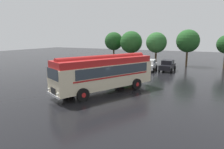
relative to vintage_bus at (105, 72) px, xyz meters
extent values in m
plane|color=black|center=(-0.19, -0.02, -1.89)|extent=(120.00, 120.00, 0.00)
cube|color=beige|center=(0.00, 0.01, -0.29)|extent=(6.53, 10.11, 2.10)
cube|color=red|center=(0.00, 0.01, 1.04)|extent=(6.27, 9.84, 0.56)
cylinder|color=red|center=(0.00, 0.01, 1.30)|extent=(4.60, 8.84, 0.60)
cube|color=#2D3842|center=(1.28, -0.26, 0.28)|extent=(3.45, 7.25, 0.84)
cube|color=#2D3842|center=(-1.01, 0.82, 0.28)|extent=(3.45, 7.25, 0.84)
cube|color=red|center=(1.23, -0.35, -0.26)|extent=(3.53, 7.43, 0.12)
cube|color=red|center=(-1.05, 0.73, -0.26)|extent=(3.53, 7.43, 0.12)
cube|color=#2D3842|center=(-2.14, -4.52, 0.38)|extent=(2.00, 0.97, 0.88)
cube|color=black|center=(-2.14, -4.53, -0.99)|extent=(0.84, 0.44, 0.56)
cube|color=silver|center=(-2.15, -4.55, -1.32)|extent=(2.19, 1.11, 0.16)
sphere|color=white|center=(-1.33, -4.92, -1.02)|extent=(0.22, 0.22, 0.22)
sphere|color=white|center=(-2.96, -4.15, -1.02)|extent=(0.22, 0.22, 0.22)
cylinder|color=black|center=(-0.15, -3.35, -1.34)|extent=(0.72, 1.11, 1.10)
cylinder|color=red|center=(-0.15, -3.35, -1.34)|extent=(0.45, 0.48, 0.39)
cylinder|color=black|center=(-2.50, -2.24, -1.34)|extent=(0.72, 1.11, 1.10)
cylinder|color=red|center=(-2.50, -2.24, -1.34)|extent=(0.45, 0.48, 0.39)
cylinder|color=black|center=(2.42, 2.08, -1.34)|extent=(0.72, 1.11, 1.10)
cylinder|color=red|center=(2.42, 2.08, -1.34)|extent=(0.45, 0.48, 0.39)
cylinder|color=black|center=(0.07, 3.19, -1.34)|extent=(0.72, 1.11, 1.10)
cylinder|color=red|center=(0.07, 3.19, -1.34)|extent=(0.45, 0.48, 0.39)
cube|color=#144C28|center=(-5.60, 13.81, -1.22)|extent=(2.25, 4.39, 0.70)
cube|color=#144C28|center=(-5.58, 13.95, -0.55)|extent=(1.78, 2.37, 0.64)
cube|color=#2D3842|center=(-4.82, 13.85, -0.55)|extent=(0.28, 1.92, 0.50)
cube|color=#2D3842|center=(-6.33, 14.06, -0.55)|extent=(0.28, 1.92, 0.50)
cylinder|color=black|center=(-4.90, 12.40, -1.57)|extent=(0.28, 0.66, 0.64)
cylinder|color=black|center=(-6.64, 12.63, -1.57)|extent=(0.28, 0.66, 0.64)
cylinder|color=black|center=(-4.55, 14.98, -1.57)|extent=(0.28, 0.66, 0.64)
cylinder|color=black|center=(-6.29, 15.21, -1.57)|extent=(0.28, 0.66, 0.64)
cube|color=maroon|center=(-2.51, 14.30, -1.22)|extent=(2.13, 4.36, 0.70)
cube|color=maroon|center=(-2.49, 14.45, -0.55)|extent=(1.72, 2.33, 0.64)
cube|color=#2D3842|center=(-1.74, 14.37, -0.55)|extent=(0.23, 1.92, 0.50)
cube|color=#2D3842|center=(-3.25, 14.53, -0.55)|extent=(0.23, 1.92, 0.50)
cylinder|color=black|center=(-1.77, 12.91, -1.57)|extent=(0.27, 0.66, 0.64)
cylinder|color=black|center=(-3.52, 13.10, -1.57)|extent=(0.27, 0.66, 0.64)
cylinder|color=black|center=(-1.50, 15.50, -1.57)|extent=(0.27, 0.66, 0.64)
cylinder|color=black|center=(-3.25, 15.69, -1.57)|extent=(0.27, 0.66, 0.64)
cube|color=silver|center=(0.29, 13.72, -1.22)|extent=(2.08, 4.34, 0.70)
cube|color=silver|center=(0.28, 13.86, -0.55)|extent=(1.69, 2.31, 0.64)
cube|color=#2D3842|center=(1.03, 13.93, -0.55)|extent=(0.20, 1.93, 0.50)
cube|color=#2D3842|center=(-0.48, 13.80, -0.55)|extent=(0.20, 1.93, 0.50)
cylinder|color=black|center=(1.29, 12.50, -1.57)|extent=(0.26, 0.66, 0.64)
cylinder|color=black|center=(-0.47, 12.34, -1.57)|extent=(0.26, 0.66, 0.64)
cylinder|color=black|center=(1.05, 15.09, -1.57)|extent=(0.26, 0.66, 0.64)
cylinder|color=black|center=(-0.71, 14.93, -1.57)|extent=(0.26, 0.66, 0.64)
cube|color=black|center=(2.85, 14.48, -1.22)|extent=(1.75, 4.22, 0.70)
cube|color=black|center=(2.85, 14.63, -0.55)|extent=(1.52, 2.20, 0.64)
cube|color=#2D3842|center=(3.61, 14.62, -0.55)|extent=(0.05, 1.93, 0.50)
cube|color=#2D3842|center=(2.09, 14.64, -0.55)|extent=(0.05, 1.93, 0.50)
cylinder|color=black|center=(3.71, 13.16, -1.57)|extent=(0.21, 0.64, 0.64)
cylinder|color=black|center=(1.95, 13.19, -1.57)|extent=(0.21, 0.64, 0.64)
cylinder|color=black|center=(3.75, 15.77, -1.57)|extent=(0.21, 0.64, 0.64)
cylinder|color=black|center=(1.99, 15.79, -1.57)|extent=(0.21, 0.64, 0.64)
cylinder|color=#4C3823|center=(-9.78, 21.61, -0.50)|extent=(0.33, 0.33, 2.79)
sphere|color=#1E4C1E|center=(-9.78, 21.61, 2.30)|extent=(3.74, 3.74, 3.74)
sphere|color=#1E4C1E|center=(-9.71, 21.48, 2.59)|extent=(2.92, 2.92, 2.92)
cylinder|color=#4C3823|center=(-5.37, 20.23, -0.64)|extent=(0.32, 0.32, 2.51)
sphere|color=#235623|center=(-5.37, 20.23, 2.20)|extent=(4.21, 4.21, 4.21)
sphere|color=#235623|center=(-5.15, 20.10, 2.16)|extent=(2.50, 2.50, 2.50)
cylinder|color=#4C3823|center=(-0.41, 19.99, -0.54)|extent=(0.34, 0.34, 2.71)
sphere|color=#2D662D|center=(-0.41, 19.99, 2.20)|extent=(3.68, 3.68, 3.68)
sphere|color=#2D662D|center=(-0.92, 20.35, 2.50)|extent=(2.18, 2.18, 2.18)
cylinder|color=#4C3823|center=(4.76, 21.32, -0.44)|extent=(0.33, 0.33, 2.91)
sphere|color=#235623|center=(4.76, 21.32, 2.50)|extent=(3.96, 3.96, 3.96)
sphere|color=#235623|center=(4.70, 21.10, 2.20)|extent=(2.23, 2.23, 2.23)
camera|label=1|loc=(8.88, -16.00, 3.24)|focal=32.00mm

